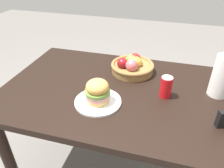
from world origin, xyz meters
TOP-DOWN VIEW (x-y plane):
  - ground_plane at (0.00, 0.00)m, footprint 8.00×8.00m
  - dining_table at (0.00, 0.00)m, footprint 1.40×0.90m
  - plate at (-0.08, -0.16)m, footprint 0.26×0.26m
  - sandwich at (-0.08, -0.16)m, footprint 0.14×0.14m
  - soda_can at (0.27, -0.00)m, footprint 0.07×0.07m
  - fruit_basket at (0.03, 0.23)m, footprint 0.29×0.29m
  - paper_towel_roll at (0.56, 0.10)m, footprint 0.11×0.11m
  - napkin_holder at (0.55, -0.18)m, footprint 0.07×0.05m

SIDE VIEW (x-z plane):
  - ground_plane at x=0.00m, z-range 0.00..0.00m
  - dining_table at x=0.00m, z-range 0.27..1.02m
  - plate at x=-0.08m, z-range 0.75..0.76m
  - napkin_holder at x=0.55m, z-range 0.75..0.84m
  - fruit_basket at x=0.03m, z-range 0.74..0.86m
  - soda_can at x=0.27m, z-range 0.75..0.88m
  - sandwich at x=-0.08m, z-range 0.76..0.89m
  - paper_towel_roll at x=0.56m, z-range 0.75..0.99m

